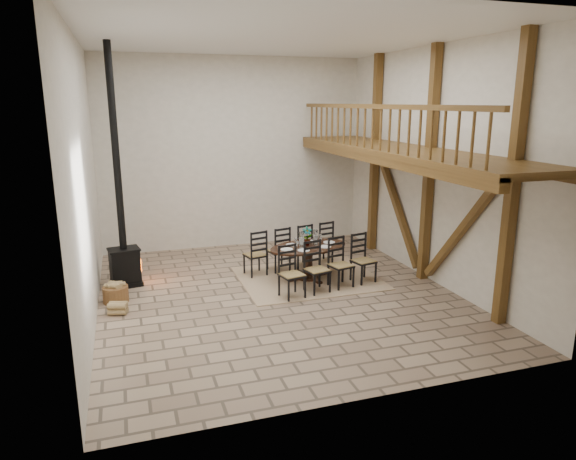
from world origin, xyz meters
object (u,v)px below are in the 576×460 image
object	(u,v)px
log_basket	(116,293)
log_stack	(118,308)
wood_stove	(122,235)
dining_table	(308,262)

from	to	relation	value
log_basket	log_stack	size ratio (longest dim) A/B	1.27
wood_stove	log_basket	distance (m)	1.34
log_stack	log_basket	bearing A→B (deg)	93.25
log_basket	dining_table	bearing A→B (deg)	1.93
dining_table	wood_stove	size ratio (longest dim) A/B	0.53
dining_table	log_stack	xyz separation A→B (m)	(-4.05, -0.78, -0.27)
log_basket	log_stack	xyz separation A→B (m)	(0.04, -0.65, -0.06)
dining_table	log_basket	distance (m)	4.09
log_basket	wood_stove	bearing A→B (deg)	77.38
dining_table	wood_stove	world-z (taller)	wood_stove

